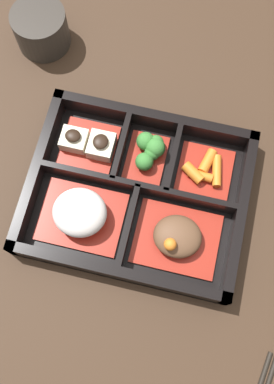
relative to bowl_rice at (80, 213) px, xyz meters
The scene contains 9 objects.
ground_plane 0.09m from the bowl_rice, 143.79° to the right, with size 3.00×3.00×0.00m, color #382619.
bento_base 0.09m from the bowl_rice, 143.79° to the right, with size 0.31×0.25×0.01m.
bento_rim 0.09m from the bowl_rice, 142.20° to the right, with size 0.31×0.25×0.04m.
bowl_stew 0.14m from the bowl_rice, behind, with size 0.12×0.09×0.04m.
bowl_rice is the anchor object (origin of this frame).
bowl_carrots 0.19m from the bowl_rice, 145.70° to the right, with size 0.08×0.08×0.02m.
bowl_greens 0.14m from the bowl_rice, 121.92° to the right, with size 0.06×0.08×0.03m.
bowl_tofu 0.11m from the bowl_rice, 80.64° to the right, with size 0.08×0.08×0.03m.
tea_cup 0.31m from the bowl_rice, 63.11° to the right, with size 0.09×0.09×0.06m.
Camera 1 is at (-0.04, 0.18, 0.63)m, focal length 42.00 mm.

